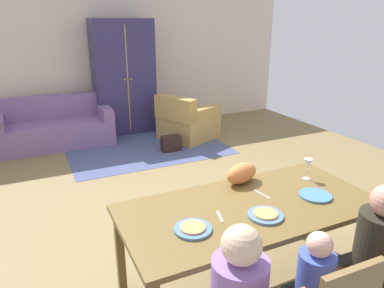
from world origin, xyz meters
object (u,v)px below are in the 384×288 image
Objects in this scene: dining_table at (250,213)px; plate_near_woman at (315,195)px; cat at (242,173)px; plate_near_man at (193,229)px; handbag at (171,143)px; plate_near_child at (265,215)px; couch at (55,128)px; wine_glass at (308,165)px; armchair at (187,122)px; person_woman at (370,264)px; armoire at (124,77)px.

dining_table is 7.74× the size of plate_near_woman.
plate_near_man is at bearing -160.33° from cat.
dining_table is at bearing -101.50° from handbag.
plate_near_child is 4.72m from couch.
wine_glass is 3.62m from armchair.
person_woman reaches higher than dining_table.
plate_near_woman is at bearing -87.20° from armoire.
couch reaches higher than plate_near_woman.
dining_table is 0.55m from plate_near_man.
plate_near_child is 0.13× the size of couch.
armoire reaches higher than armchair.
plate_near_child is 0.54m from plate_near_woman.
plate_near_man is at bearing 153.68° from person_woman.
armoire is 1.74m from handbag.
cat is (-0.38, 1.01, 0.33)m from person_woman.
person_woman is 3.47× the size of handbag.
wine_glass is at bearing -89.32° from handbag.
wine_glass reaches higher than handbag.
dining_table is 6.05× the size of cat.
wine_glass reaches higher than couch.
plate_near_child is 4.87m from armoire.
cat is at bearing 67.50° from dining_table.
person_woman is at bearing -84.78° from cat.
armchair is (1.01, 3.36, -0.53)m from cat.
plate_near_man is 0.23× the size of person_woman.
wine_glass is at bearing 78.87° from person_woman.
couch reaches higher than handbag.
dining_table is 7.74× the size of plate_near_man.
dining_table is 0.75m from wine_glass.
cat is at bearing 110.81° from person_woman.
cat is at bearing -106.72° from armchair.
plate_near_child is at bearing -100.91° from handbag.
person_woman is (1.07, -0.53, -0.26)m from plate_near_man.
plate_near_woman reaches higher than handbag.
plate_near_woman is (0.53, -0.10, 0.08)m from dining_table.
wine_glass is 0.58m from cat.
wine_glass is 4.60m from couch.
plate_near_man is 1.00× the size of plate_near_child.
cat reaches higher than armchair.
armoire is (1.33, 0.27, 0.75)m from couch.
person_woman is (-0.16, -0.83, -0.38)m from wine_glass.
plate_near_man is 4.58m from couch.
plate_near_man is 1.22m from person_woman.
plate_near_man is 1.00× the size of plate_near_woman.
wine_glass is 0.58× the size of cat.
cat reaches higher than plate_near_man.
armchair reaches higher than handbag.
person_woman reaches higher than armchair.
person_woman is 5.29m from couch.
plate_near_woman is at bearing -70.91° from couch.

